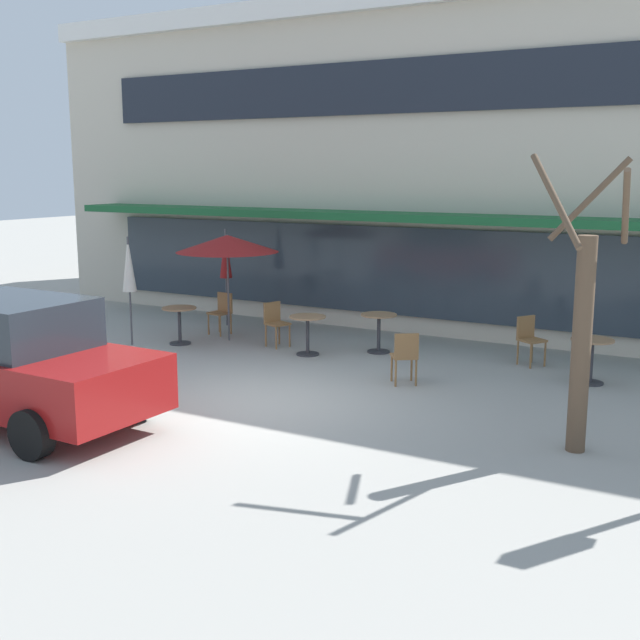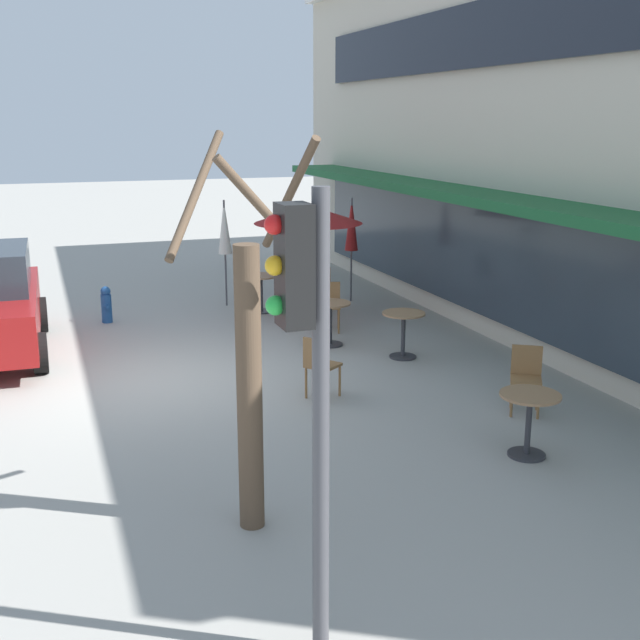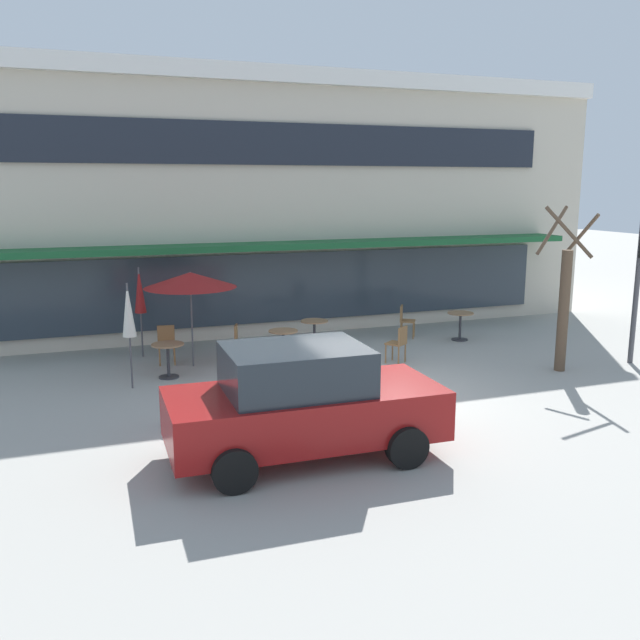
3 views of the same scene
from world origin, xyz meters
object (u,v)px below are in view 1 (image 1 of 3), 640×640
patio_umbrella_green_folded (129,265)px  parked_sedan (17,362)px  cafe_table_mid_patio (308,329)px  patio_umbrella_cream_folded (226,254)px  street_tree (582,326)px  cafe_table_streetside (379,326)px  cafe_chair_0 (275,321)px  cafe_chair_1 (222,310)px  cafe_chair_3 (405,354)px  cafe_chair_2 (529,336)px  cafe_table_near_wall (592,353)px  cafe_table_by_tree (179,319)px  fire_hydrant (59,356)px  patio_umbrella_corner_open (227,244)px

patio_umbrella_green_folded → parked_sedan: bearing=-64.8°
cafe_table_mid_patio → patio_umbrella_cream_folded: patio_umbrella_cream_folded is taller
cafe_table_mid_patio → street_tree: (5.66, -2.90, 1.10)m
parked_sedan → cafe_table_streetside: bearing=68.9°
cafe_chair_0 → cafe_chair_1: same height
patio_umbrella_cream_folded → cafe_chair_0: 2.74m
cafe_table_streetside → street_tree: 6.02m
cafe_table_mid_patio → cafe_chair_3: (2.50, -1.08, 0.01)m
cafe_chair_2 → parked_sedan: size_ratio=0.21×
cafe_table_near_wall → cafe_chair_3: (-2.66, -1.61, 0.01)m
patio_umbrella_cream_folded → cafe_chair_3: bearing=-25.8°
patio_umbrella_cream_folded → street_tree: bearing=-27.3°
cafe_chair_0 → cafe_chair_2: (4.86, 0.99, 0.00)m
cafe_table_mid_patio → cafe_chair_2: size_ratio=0.85×
cafe_table_near_wall → cafe_table_streetside: bearing=175.2°
cafe_table_by_tree → patio_umbrella_green_folded: (-0.82, -0.53, 1.11)m
cafe_table_streetside → cafe_chair_1: bearing=-179.0°
cafe_chair_2 → cafe_table_near_wall: bearing=-32.3°
patio_umbrella_cream_folded → street_tree: 9.87m
cafe_table_streetside → fire_hydrant: size_ratio=1.08×
cafe_table_mid_patio → cafe_chair_0: (-0.96, 0.34, 0.01)m
patio_umbrella_green_folded → cafe_table_mid_patio: bearing=15.4°
street_tree → fire_hydrant: size_ratio=5.26×
cafe_table_by_tree → cafe_table_mid_patio: same height
patio_umbrella_corner_open → street_tree: street_tree is taller
patio_umbrella_cream_folded → parked_sedan: bearing=-76.7°
patio_umbrella_corner_open → cafe_chair_0: (1.14, 0.02, -1.50)m
patio_umbrella_green_folded → fire_hydrant: bearing=-75.7°
cafe_table_near_wall → cafe_table_by_tree: 7.98m
patio_umbrella_green_folded → fire_hydrant: size_ratio=3.12×
parked_sedan → cafe_chair_2: bearing=52.6°
cafe_table_near_wall → cafe_chair_0: size_ratio=0.85×
cafe_table_by_tree → cafe_chair_2: bearing=15.0°
cafe_chair_3 → cafe_chair_0: bearing=157.7°
cafe_table_streetside → patio_umbrella_corner_open: 3.57m
cafe_table_by_tree → fire_hydrant: 3.03m
cafe_table_streetside → patio_umbrella_green_folded: patio_umbrella_green_folded is taller
cafe_table_by_tree → street_tree: street_tree is taller
cafe_table_by_tree → cafe_chair_2: size_ratio=0.85×
patio_umbrella_green_folded → patio_umbrella_cream_folded: same height
cafe_table_near_wall → cafe_chair_2: (-1.26, 0.80, 0.01)m
patio_umbrella_corner_open → cafe_table_near_wall: bearing=1.6°
cafe_table_mid_patio → street_tree: size_ratio=0.20×
cafe_table_streetside → cafe_chair_3: size_ratio=0.85×
cafe_chair_1 → cafe_chair_2: size_ratio=1.00×
cafe_table_by_tree → street_tree: size_ratio=0.20×
cafe_chair_2 → street_tree: street_tree is taller
parked_sedan → fire_hydrant: size_ratio=6.01×
cafe_table_near_wall → cafe_chair_1: 7.79m
cafe_table_by_tree → fire_hydrant: cafe_table_by_tree is taller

